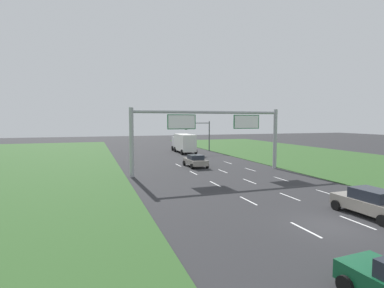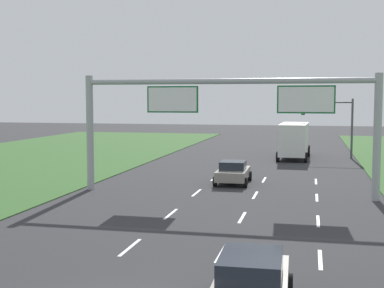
# 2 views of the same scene
# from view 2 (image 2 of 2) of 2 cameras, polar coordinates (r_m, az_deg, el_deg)

# --- Properties ---
(lane_dashes_inner_left) EXTENTS (0.14, 44.40, 0.01)m
(lane_dashes_inner_left) POSITION_cam_2_polar(r_m,az_deg,el_deg) (18.01, -9.85, -13.34)
(lane_dashes_inner_left) COLOR white
(lane_dashes_inner_left) RESTS_ON ground_plane
(lane_dashes_inner_right) EXTENTS (0.14, 44.40, 0.01)m
(lane_dashes_inner_right) POSITION_cam_2_polar(r_m,az_deg,el_deg) (17.05, 1.45, -14.34)
(lane_dashes_inner_right) COLOR white
(lane_dashes_inner_right) RESTS_ON ground_plane
(car_near_red) EXTENTS (2.22, 4.06, 1.50)m
(car_near_red) POSITION_cam_2_polar(r_m,az_deg,el_deg) (35.45, 4.40, -3.01)
(car_near_red) COLOR gray
(car_near_red) RESTS_ON ground_plane
(car_mid_lane) EXTENTS (2.22, 4.31, 1.65)m
(car_mid_lane) POSITION_cam_2_polar(r_m,az_deg,el_deg) (14.33, 6.33, -14.67)
(car_mid_lane) COLOR gray
(car_mid_lane) RESTS_ON ground_plane
(box_truck) EXTENTS (2.93, 8.62, 3.31)m
(box_truck) POSITION_cam_2_polar(r_m,az_deg,el_deg) (51.19, 10.89, 0.50)
(box_truck) COLOR silver
(box_truck) RESTS_ON ground_plane
(sign_gantry) EXTENTS (17.24, 0.44, 7.00)m
(sign_gantry) POSITION_cam_2_polar(r_m,az_deg,el_deg) (30.94, 3.89, 3.53)
(sign_gantry) COLOR #9EA0A5
(sign_gantry) RESTS_ON ground_plane
(traffic_light_mast) EXTENTS (4.76, 0.49, 5.60)m
(traffic_light_mast) POSITION_cam_2_polar(r_m,az_deg,el_deg) (51.87, 14.59, 2.79)
(traffic_light_mast) COLOR #47494F
(traffic_light_mast) RESTS_ON ground_plane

